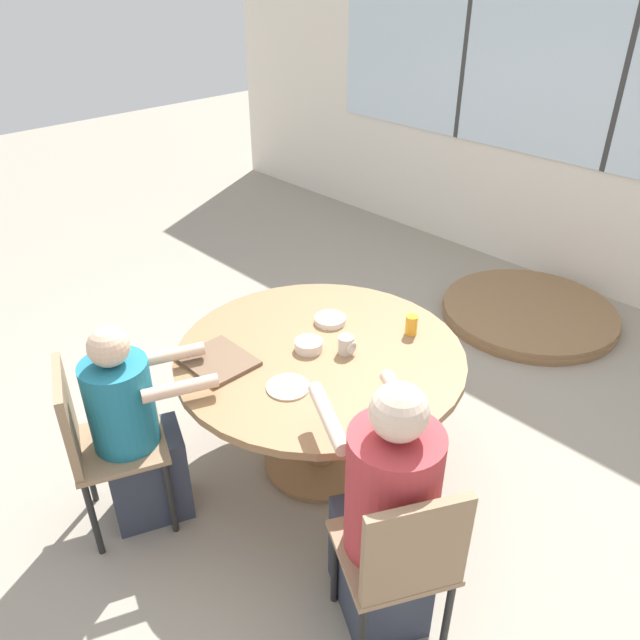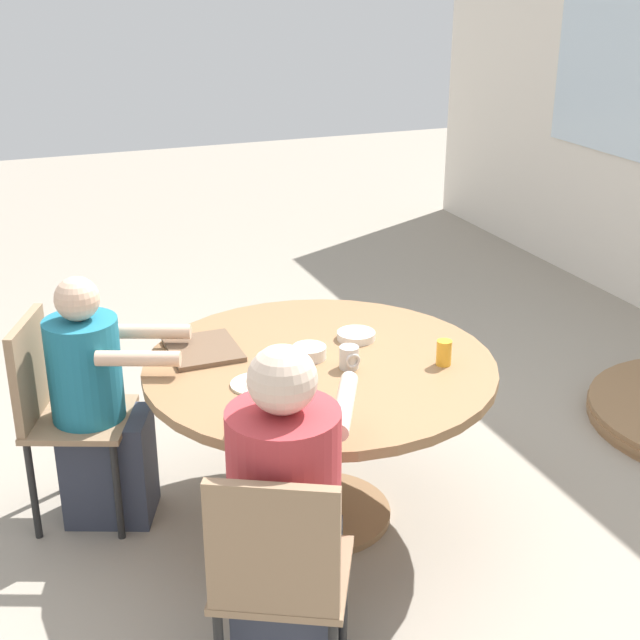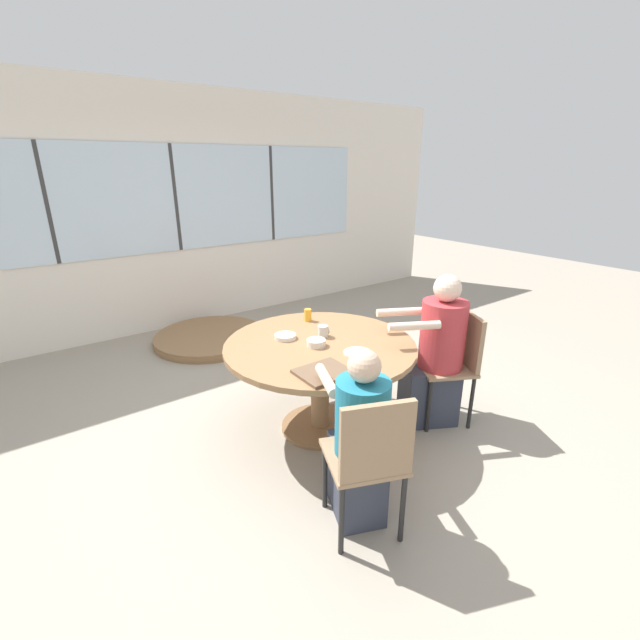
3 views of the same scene
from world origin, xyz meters
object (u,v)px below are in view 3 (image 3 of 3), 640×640
(bowl_cereal, at_px, (316,343))
(person_man_blue_shirt, at_px, (359,445))
(chair_for_woman_green_shirt, at_px, (456,357))
(chair_for_man_blue_shirt, at_px, (370,455))
(juice_glass, at_px, (308,315))
(folded_table_stack, at_px, (210,337))
(coffee_mug, at_px, (323,331))
(bowl_white_shallow, at_px, (285,336))
(person_woman_green_shirt, at_px, (436,358))

(bowl_cereal, bearing_deg, person_man_blue_shirt, -109.62)
(chair_for_woman_green_shirt, bearing_deg, chair_for_man_blue_shirt, 137.89)
(juice_glass, xyz_separation_m, folded_table_stack, (-0.20, 1.72, -0.72))
(chair_for_man_blue_shirt, height_order, coffee_mug, chair_for_man_blue_shirt)
(chair_for_man_blue_shirt, distance_m, coffee_mug, 1.21)
(bowl_cereal, height_order, folded_table_stack, bowl_cereal)
(person_man_blue_shirt, bearing_deg, juice_glass, 89.33)
(juice_glass, relative_size, bowl_cereal, 0.75)
(chair_for_woman_green_shirt, distance_m, juice_glass, 1.23)
(bowl_white_shallow, height_order, folded_table_stack, bowl_white_shallow)
(coffee_mug, bearing_deg, juice_glass, 73.53)
(chair_for_woman_green_shirt, relative_size, coffee_mug, 9.96)
(chair_for_woman_green_shirt, height_order, folded_table_stack, chair_for_woman_green_shirt)
(juice_glass, bearing_deg, bowl_cereal, -118.21)
(person_man_blue_shirt, xyz_separation_m, folded_table_stack, (0.34, 3.00, -0.44))
(chair_for_man_blue_shirt, xyz_separation_m, person_woman_green_shirt, (1.20, 0.57, -0.00))
(coffee_mug, bearing_deg, chair_for_woman_green_shirt, -34.63)
(juice_glass, bearing_deg, bowl_white_shallow, -148.48)
(bowl_white_shallow, relative_size, bowl_cereal, 1.18)
(person_man_blue_shirt, xyz_separation_m, bowl_white_shallow, (0.18, 1.06, 0.25))
(folded_table_stack, bearing_deg, person_woman_green_shirt, -72.78)
(bowl_cereal, bearing_deg, person_woman_green_shirt, -25.13)
(person_woman_green_shirt, relative_size, folded_table_stack, 0.94)
(chair_for_woman_green_shirt, xyz_separation_m, bowl_cereal, (-1.00, 0.48, 0.21))
(person_man_blue_shirt, relative_size, bowl_cereal, 7.88)
(coffee_mug, height_order, folded_table_stack, coffee_mug)
(person_woman_green_shirt, distance_m, juice_glass, 1.08)
(coffee_mug, bearing_deg, bowl_white_shallow, 150.95)
(coffee_mug, xyz_separation_m, juice_glass, (0.11, 0.36, 0.01))
(chair_for_woman_green_shirt, xyz_separation_m, folded_table_stack, (-0.95, 2.67, -0.49))
(chair_for_woman_green_shirt, bearing_deg, bowl_white_shallow, 84.59)
(juice_glass, bearing_deg, coffee_mug, -106.47)
(coffee_mug, bearing_deg, person_woman_green_shirt, -35.91)
(chair_for_man_blue_shirt, bearing_deg, folded_table_stack, 105.02)
(chair_for_woman_green_shirt, xyz_separation_m, juice_glass, (-0.75, 0.95, 0.23))
(coffee_mug, relative_size, folded_table_stack, 0.07)
(chair_for_man_blue_shirt, distance_m, person_man_blue_shirt, 0.18)
(bowl_cereal, bearing_deg, coffee_mug, 37.33)
(chair_for_woman_green_shirt, relative_size, person_woman_green_shirt, 0.74)
(coffee_mug, relative_size, bowl_cereal, 0.66)
(person_man_blue_shirt, relative_size, folded_table_stack, 0.84)
(person_woman_green_shirt, height_order, bowl_cereal, person_woman_green_shirt)
(coffee_mug, bearing_deg, bowl_cereal, -142.67)
(person_man_blue_shirt, bearing_deg, folded_table_stack, 105.83)
(chair_for_man_blue_shirt, relative_size, juice_glass, 8.72)
(chair_for_woman_green_shirt, distance_m, bowl_white_shallow, 1.34)
(chair_for_woman_green_shirt, height_order, chair_for_man_blue_shirt, same)
(person_man_blue_shirt, distance_m, coffee_mug, 1.06)
(chair_for_man_blue_shirt, height_order, juice_glass, chair_for_man_blue_shirt)
(person_woman_green_shirt, height_order, juice_glass, person_woman_green_shirt)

